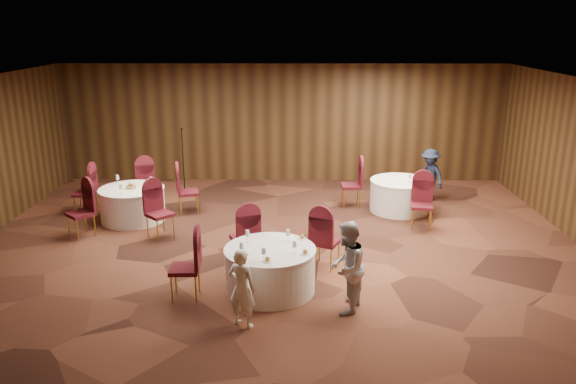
{
  "coord_description": "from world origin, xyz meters",
  "views": [
    {
      "loc": [
        0.31,
        -10.19,
        4.27
      ],
      "look_at": [
        0.2,
        0.2,
        1.1
      ],
      "focal_mm": 35.0,
      "sensor_mm": 36.0,
      "label": 1
    }
  ],
  "objects_px": {
    "woman_a": "(242,288)",
    "man_c": "(430,175)",
    "table_main": "(270,269)",
    "table_left": "(133,204)",
    "mic_stand": "(184,174)",
    "table_right": "(400,195)",
    "woman_b": "(346,267)"
  },
  "relations": [
    {
      "from": "woman_a",
      "to": "man_c",
      "type": "xyz_separation_m",
      "value": [
        4.07,
        6.05,
        0.05
      ]
    },
    {
      "from": "table_main",
      "to": "man_c",
      "type": "bearing_deg",
      "value": 52.87
    },
    {
      "from": "table_main",
      "to": "table_left",
      "type": "relative_size",
      "value": 1.05
    },
    {
      "from": "mic_stand",
      "to": "woman_a",
      "type": "xyz_separation_m",
      "value": [
        2.09,
        -6.58,
        0.1
      ]
    },
    {
      "from": "table_right",
      "to": "man_c",
      "type": "relative_size",
      "value": 1.06
    },
    {
      "from": "woman_b",
      "to": "table_main",
      "type": "bearing_deg",
      "value": -100.74
    },
    {
      "from": "table_right",
      "to": "man_c",
      "type": "bearing_deg",
      "value": 42.69
    },
    {
      "from": "table_main",
      "to": "table_right",
      "type": "bearing_deg",
      "value": 55.24
    },
    {
      "from": "woman_a",
      "to": "man_c",
      "type": "height_order",
      "value": "man_c"
    },
    {
      "from": "table_main",
      "to": "woman_b",
      "type": "relative_size",
      "value": 1.04
    },
    {
      "from": "table_main",
      "to": "man_c",
      "type": "height_order",
      "value": "man_c"
    },
    {
      "from": "woman_a",
      "to": "table_left",
      "type": "bearing_deg",
      "value": -29.24
    },
    {
      "from": "table_left",
      "to": "mic_stand",
      "type": "bearing_deg",
      "value": 69.52
    },
    {
      "from": "table_main",
      "to": "table_left",
      "type": "bearing_deg",
      "value": 133.34
    },
    {
      "from": "table_main",
      "to": "mic_stand",
      "type": "relative_size",
      "value": 0.88
    },
    {
      "from": "mic_stand",
      "to": "woman_a",
      "type": "distance_m",
      "value": 6.9
    },
    {
      "from": "table_right",
      "to": "man_c",
      "type": "height_order",
      "value": "man_c"
    },
    {
      "from": "table_right",
      "to": "table_main",
      "type": "bearing_deg",
      "value": -124.76
    },
    {
      "from": "woman_a",
      "to": "man_c",
      "type": "distance_m",
      "value": 7.29
    },
    {
      "from": "table_left",
      "to": "mic_stand",
      "type": "height_order",
      "value": "mic_stand"
    },
    {
      "from": "table_right",
      "to": "woman_a",
      "type": "relative_size",
      "value": 1.15
    },
    {
      "from": "mic_stand",
      "to": "woman_a",
      "type": "relative_size",
      "value": 1.41
    },
    {
      "from": "table_left",
      "to": "man_c",
      "type": "distance_m",
      "value": 7.1
    },
    {
      "from": "mic_stand",
      "to": "woman_a",
      "type": "bearing_deg",
      "value": -72.39
    },
    {
      "from": "woman_a",
      "to": "man_c",
      "type": "relative_size",
      "value": 0.93
    },
    {
      "from": "mic_stand",
      "to": "woman_b",
      "type": "height_order",
      "value": "mic_stand"
    },
    {
      "from": "table_left",
      "to": "table_right",
      "type": "xyz_separation_m",
      "value": [
        6.06,
        0.72,
        -0.0
      ]
    },
    {
      "from": "table_right",
      "to": "woman_b",
      "type": "bearing_deg",
      "value": -109.31
    },
    {
      "from": "mic_stand",
      "to": "table_left",
      "type": "bearing_deg",
      "value": -110.48
    },
    {
      "from": "table_left",
      "to": "woman_b",
      "type": "xyz_separation_m",
      "value": [
        4.38,
        -4.07,
        0.35
      ]
    },
    {
      "from": "table_main",
      "to": "table_right",
      "type": "relative_size",
      "value": 1.08
    },
    {
      "from": "table_left",
      "to": "table_right",
      "type": "height_order",
      "value": "same"
    }
  ]
}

